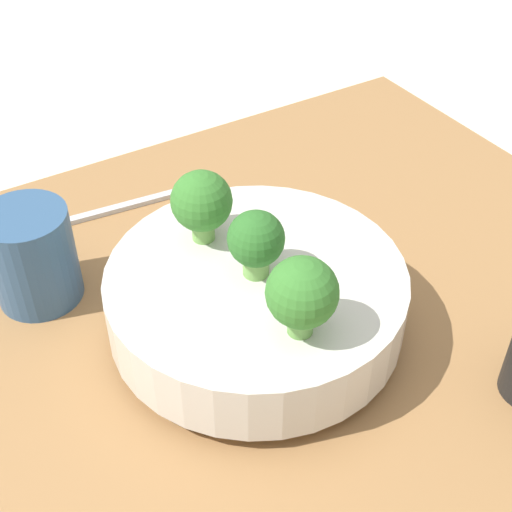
% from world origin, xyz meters
% --- Properties ---
extents(ground_plane, '(6.00, 6.00, 0.00)m').
position_xyz_m(ground_plane, '(0.00, 0.00, 0.00)').
color(ground_plane, beige).
extents(table, '(0.87, 0.79, 0.04)m').
position_xyz_m(table, '(0.00, 0.00, 0.02)').
color(table, '#9E7042').
rests_on(table, ground_plane).
extents(bowl, '(0.28, 0.28, 0.07)m').
position_xyz_m(bowl, '(0.01, -0.04, 0.08)').
color(bowl, silver).
rests_on(bowl, table).
extents(broccoli_floret_back, '(0.06, 0.06, 0.07)m').
position_xyz_m(broccoli_floret_back, '(0.02, 0.04, 0.15)').
color(broccoli_floret_back, '#6BA34C').
rests_on(broccoli_floret_back, bowl).
extents(broccoli_floret_front, '(0.06, 0.06, 0.07)m').
position_xyz_m(broccoli_floret_front, '(0.03, -0.10, 0.15)').
color(broccoli_floret_front, '#7AB256').
rests_on(broccoli_floret_front, bowl).
extents(broccoli_floret_center, '(0.05, 0.05, 0.07)m').
position_xyz_m(broccoli_floret_center, '(0.01, -0.04, 0.15)').
color(broccoli_floret_center, '#7AB256').
rests_on(broccoli_floret_center, bowl).
extents(cup, '(0.08, 0.08, 0.10)m').
position_xyz_m(cup, '(0.17, -0.19, 0.09)').
color(cup, '#33567F').
rests_on(cup, table).
extents(fork, '(0.19, 0.03, 0.01)m').
position_xyz_m(fork, '(0.03, -0.28, 0.04)').
color(fork, silver).
rests_on(fork, table).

